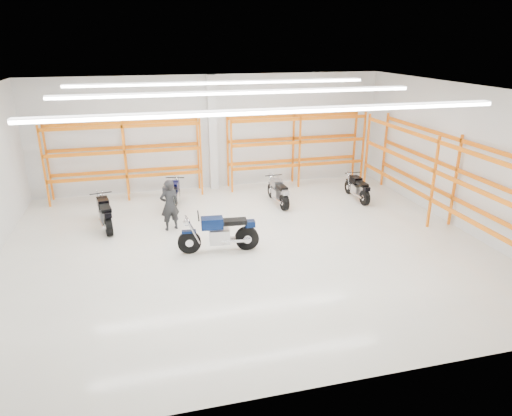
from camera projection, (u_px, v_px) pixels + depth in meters
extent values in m
plane|color=silver|center=(246.00, 246.00, 13.52)|extent=(14.00, 14.00, 0.00)
cube|color=white|center=(212.00, 133.00, 18.18)|extent=(14.00, 0.02, 4.50)
cube|color=white|center=(330.00, 274.00, 7.28)|extent=(14.00, 0.02, 4.50)
cube|color=white|center=(462.00, 158.00, 14.35)|extent=(0.02, 12.00, 4.50)
cube|color=white|center=(245.00, 91.00, 11.95)|extent=(14.00, 12.00, 0.02)
cube|color=white|center=(278.00, 111.00, 9.26)|extent=(10.00, 0.22, 0.10)
cube|color=white|center=(241.00, 92.00, 12.44)|extent=(10.00, 0.22, 0.10)
cube|color=white|center=(222.00, 83.00, 15.16)|extent=(10.00, 0.22, 0.10)
cylinder|color=black|center=(189.00, 242.00, 12.98)|extent=(0.67, 0.19, 0.66)
cylinder|color=black|center=(247.00, 238.00, 13.23)|extent=(0.70, 0.26, 0.69)
cylinder|color=silver|center=(189.00, 242.00, 12.98)|extent=(0.23, 0.17, 0.22)
cylinder|color=silver|center=(247.00, 238.00, 13.23)|extent=(0.26, 0.24, 0.24)
cube|color=#08163C|center=(189.00, 232.00, 12.87)|extent=(0.41, 0.20, 0.07)
cube|color=#B7B7BC|center=(219.00, 236.00, 13.06)|extent=(0.61, 0.45, 0.42)
cube|color=#A5A5AA|center=(234.00, 239.00, 13.17)|extent=(0.78, 0.20, 0.09)
cube|color=#08163C|center=(212.00, 223.00, 12.89)|extent=(0.65, 0.43, 0.31)
cube|color=black|center=(234.00, 222.00, 12.98)|extent=(0.76, 0.39, 0.13)
cube|color=#08163C|center=(250.00, 224.00, 13.08)|extent=(0.31, 0.27, 0.18)
cylinder|color=black|center=(198.00, 216.00, 12.75)|extent=(0.11, 0.77, 0.04)
sphere|color=silver|center=(187.00, 222.00, 12.76)|extent=(0.21, 0.21, 0.21)
cylinder|color=silver|center=(236.00, 241.00, 13.01)|extent=(0.84, 0.17, 0.10)
cylinder|color=black|center=(102.00, 211.00, 15.42)|extent=(0.23, 0.61, 0.60)
cylinder|color=black|center=(109.00, 226.00, 14.15)|extent=(0.29, 0.64, 0.62)
cylinder|color=silver|center=(102.00, 211.00, 15.42)|extent=(0.17, 0.22, 0.20)
cylinder|color=silver|center=(109.00, 226.00, 14.15)|extent=(0.24, 0.25, 0.22)
cube|color=black|center=(101.00, 203.00, 15.32)|extent=(0.21, 0.38, 0.06)
cube|color=#B7B7BC|center=(105.00, 215.00, 14.72)|extent=(0.45, 0.58, 0.38)
cube|color=#A5A5AA|center=(107.00, 222.00, 14.43)|extent=(0.25, 0.71, 0.08)
cube|color=black|center=(103.00, 203.00, 14.74)|extent=(0.44, 0.61, 0.28)
cube|color=black|center=(105.00, 208.00, 14.27)|extent=(0.42, 0.70, 0.12)
cube|color=black|center=(108.00, 215.00, 13.94)|extent=(0.26, 0.30, 0.16)
cylinder|color=black|center=(101.00, 193.00, 14.95)|extent=(0.69, 0.17, 0.04)
sphere|color=silver|center=(100.00, 195.00, 15.26)|extent=(0.19, 0.19, 0.19)
cylinder|color=silver|center=(102.00, 223.00, 14.34)|extent=(0.23, 0.75, 0.09)
cylinder|color=black|center=(177.00, 193.00, 17.21)|extent=(0.25, 0.59, 0.58)
cylinder|color=black|center=(171.00, 206.00, 15.84)|extent=(0.32, 0.63, 0.60)
cylinder|color=silver|center=(177.00, 193.00, 17.21)|extent=(0.18, 0.22, 0.19)
cylinder|color=silver|center=(171.00, 206.00, 15.84)|extent=(0.24, 0.25, 0.21)
cube|color=#020741|center=(177.00, 186.00, 17.10)|extent=(0.23, 0.37, 0.06)
cube|color=#B7B7BC|center=(174.00, 197.00, 16.46)|extent=(0.46, 0.57, 0.37)
cube|color=#A5A5AA|center=(172.00, 203.00, 16.14)|extent=(0.28, 0.69, 0.08)
cube|color=#020741|center=(174.00, 186.00, 16.49)|extent=(0.45, 0.61, 0.27)
cube|color=black|center=(171.00, 191.00, 15.98)|extent=(0.44, 0.69, 0.12)
cube|color=#020741|center=(169.00, 196.00, 15.63)|extent=(0.27, 0.30, 0.16)
cylinder|color=black|center=(175.00, 178.00, 16.73)|extent=(0.67, 0.20, 0.03)
sphere|color=silver|center=(176.00, 179.00, 17.05)|extent=(0.18, 0.18, 0.18)
cylinder|color=silver|center=(168.00, 203.00, 16.11)|extent=(0.26, 0.73, 0.09)
cube|color=black|center=(168.00, 190.00, 15.43)|extent=(0.41, 0.44, 0.29)
cylinder|color=black|center=(271.00, 191.00, 17.54)|extent=(0.15, 0.58, 0.57)
cylinder|color=black|center=(284.00, 202.00, 16.26)|extent=(0.20, 0.60, 0.59)
cylinder|color=silver|center=(271.00, 191.00, 17.54)|extent=(0.14, 0.20, 0.19)
cylinder|color=silver|center=(284.00, 202.00, 16.26)|extent=(0.20, 0.22, 0.21)
cube|color=gray|center=(271.00, 183.00, 17.44)|extent=(0.16, 0.35, 0.06)
cube|color=#B7B7BC|center=(278.00, 194.00, 16.84)|extent=(0.37, 0.51, 0.36)
cube|color=#A5A5AA|center=(281.00, 199.00, 16.55)|extent=(0.15, 0.67, 0.08)
cube|color=gray|center=(277.00, 183.00, 16.87)|extent=(0.35, 0.55, 0.27)
cube|color=black|center=(282.00, 187.00, 16.39)|extent=(0.32, 0.64, 0.11)
cube|color=gray|center=(285.00, 193.00, 16.06)|extent=(0.22, 0.26, 0.15)
cylinder|color=black|center=(274.00, 175.00, 17.08)|extent=(0.67, 0.07, 0.03)
sphere|color=silver|center=(271.00, 177.00, 17.39)|extent=(0.18, 0.18, 0.18)
cylinder|color=silver|center=(278.00, 200.00, 16.47)|extent=(0.12, 0.72, 0.09)
cylinder|color=black|center=(349.00, 187.00, 18.01)|extent=(0.11, 0.54, 0.54)
cylinder|color=black|center=(365.00, 198.00, 16.77)|extent=(0.17, 0.56, 0.56)
cylinder|color=silver|center=(349.00, 187.00, 18.01)|extent=(0.13, 0.18, 0.18)
cylinder|color=silver|center=(365.00, 198.00, 16.77)|extent=(0.18, 0.20, 0.20)
cube|color=black|center=(349.00, 180.00, 17.91)|extent=(0.14, 0.33, 0.05)
cube|color=#B7B7BC|center=(357.00, 190.00, 17.33)|extent=(0.33, 0.47, 0.34)
cube|color=#A5A5AA|center=(361.00, 195.00, 17.05)|extent=(0.11, 0.63, 0.07)
cube|color=black|center=(356.00, 180.00, 17.36)|extent=(0.31, 0.51, 0.25)
cube|color=black|center=(362.00, 184.00, 16.90)|extent=(0.27, 0.60, 0.11)
cube|color=black|center=(367.00, 189.00, 16.58)|extent=(0.20, 0.24, 0.14)
cylinder|color=black|center=(353.00, 173.00, 17.57)|extent=(0.63, 0.04, 0.03)
sphere|color=silver|center=(349.00, 174.00, 17.87)|extent=(0.17, 0.17, 0.17)
cylinder|color=silver|center=(358.00, 195.00, 16.98)|extent=(0.08, 0.68, 0.08)
imported|color=black|center=(170.00, 205.00, 14.43)|extent=(0.69, 0.55, 1.67)
cube|color=white|center=(213.00, 134.00, 18.02)|extent=(0.32, 0.32, 4.50)
cube|color=#FF5B04|center=(48.00, 161.00, 16.91)|extent=(0.07, 0.07, 3.00)
cube|color=#FF5B04|center=(44.00, 167.00, 16.18)|extent=(0.07, 0.07, 3.00)
cube|color=#FF5B04|center=(126.00, 157.00, 17.55)|extent=(0.07, 0.07, 3.00)
cube|color=#FF5B04|center=(125.00, 162.00, 16.83)|extent=(0.07, 0.07, 3.00)
cube|color=#FF5B04|center=(198.00, 153.00, 18.20)|extent=(0.07, 0.07, 3.00)
cube|color=#FF5B04|center=(201.00, 157.00, 17.47)|extent=(0.07, 0.07, 3.00)
cube|color=#FF5B04|center=(127.00, 171.00, 17.75)|extent=(5.60, 0.07, 0.12)
cube|color=#FF5B04|center=(127.00, 177.00, 17.02)|extent=(5.60, 0.07, 0.12)
cube|color=#FF5B04|center=(125.00, 147.00, 17.42)|extent=(5.60, 0.07, 0.12)
cube|color=#FF5B04|center=(124.00, 152.00, 16.69)|extent=(5.60, 0.07, 0.12)
cube|color=#FF5B04|center=(122.00, 123.00, 17.09)|extent=(5.60, 0.07, 0.12)
cube|color=#FF5B04|center=(122.00, 127.00, 16.37)|extent=(5.60, 0.07, 0.12)
cube|color=#FF5B04|center=(228.00, 151.00, 18.47)|extent=(0.07, 0.07, 3.00)
cube|color=#FF5B04|center=(232.00, 156.00, 17.75)|extent=(0.07, 0.07, 3.00)
cube|color=#FF5B04|center=(293.00, 147.00, 19.12)|extent=(0.07, 0.07, 3.00)
cube|color=#FF5B04|center=(300.00, 151.00, 18.39)|extent=(0.07, 0.07, 3.00)
cube|color=#FF5B04|center=(354.00, 144.00, 19.76)|extent=(0.07, 0.07, 3.00)
cube|color=#FF5B04|center=(363.00, 148.00, 19.04)|extent=(0.07, 0.07, 3.00)
cube|color=#FF5B04|center=(293.00, 160.00, 19.32)|extent=(5.60, 0.07, 0.12)
cube|color=#FF5B04|center=(299.00, 165.00, 18.59)|extent=(5.60, 0.07, 0.12)
cube|color=#FF5B04|center=(293.00, 138.00, 18.99)|extent=(5.60, 0.07, 0.12)
cube|color=#FF5B04|center=(300.00, 142.00, 18.26)|extent=(5.60, 0.07, 0.12)
cube|color=#FF5B04|center=(294.00, 116.00, 18.66)|extent=(5.60, 0.07, 0.12)
cube|color=#FF5B04|center=(301.00, 119.00, 17.93)|extent=(5.60, 0.07, 0.12)
cube|color=#FF5B04|center=(455.00, 181.00, 14.58)|extent=(0.07, 0.07, 3.00)
cube|color=#FF5B04|center=(433.00, 183.00, 14.40)|extent=(0.07, 0.07, 3.00)
cube|color=#FF5B04|center=(385.00, 150.00, 18.67)|extent=(0.07, 0.07, 3.00)
cube|color=#FF5B04|center=(367.00, 151.00, 18.48)|extent=(0.07, 0.07, 3.00)
cube|color=#FF5B04|center=(453.00, 198.00, 14.78)|extent=(0.07, 9.00, 0.12)
cube|color=#FF5B04|center=(431.00, 200.00, 14.59)|extent=(0.07, 9.00, 0.12)
cube|color=#FF5B04|center=(457.00, 170.00, 14.45)|extent=(0.07, 9.00, 0.12)
cube|color=#FF5B04|center=(435.00, 171.00, 14.27)|extent=(0.07, 9.00, 0.12)
cube|color=#FF5B04|center=(462.00, 141.00, 14.12)|extent=(0.07, 9.00, 0.12)
cube|color=#FF5B04|center=(439.00, 142.00, 13.94)|extent=(0.07, 9.00, 0.12)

